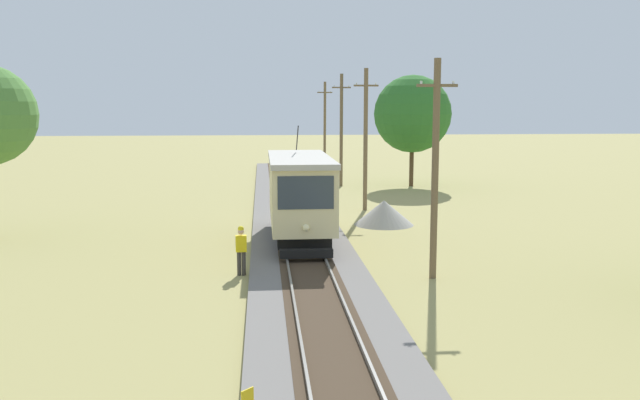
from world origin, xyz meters
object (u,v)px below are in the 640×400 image
at_px(gravel_pile, 384,213).
at_px(utility_pole_distant, 325,125).
at_px(utility_pole_far, 341,129).
at_px(utility_pole_near_tram, 435,168).
at_px(red_tram, 300,194).
at_px(utility_pole_mid, 366,138).
at_px(track_worker, 241,248).
at_px(tree_left_near, 412,114).

bearing_deg(gravel_pile, utility_pole_distant, 90.43).
bearing_deg(utility_pole_distant, utility_pole_far, -90.00).
xyz_separation_m(utility_pole_near_tram, utility_pole_distant, (0.00, 39.18, 0.33)).
bearing_deg(utility_pole_far, utility_pole_near_tram, -90.00).
xyz_separation_m(red_tram, utility_pole_distant, (4.29, 32.98, 2.01)).
relative_size(utility_pole_far, gravel_pile, 2.76).
distance_m(utility_pole_mid, utility_pole_distant, 24.10).
relative_size(red_tram, utility_pole_near_tram, 1.13).
height_order(utility_pole_distant, track_worker, utility_pole_distant).
distance_m(utility_pole_mid, gravel_pile, 5.90).
distance_m(utility_pole_near_tram, utility_pole_distant, 39.18).
height_order(utility_pole_mid, track_worker, utility_pole_mid).
xyz_separation_m(utility_pole_mid, utility_pole_far, (0.00, 11.40, 0.12)).
height_order(gravel_pile, track_worker, track_worker).
relative_size(gravel_pile, tree_left_near, 0.36).
relative_size(red_tram, track_worker, 4.79).
relative_size(red_tram, utility_pole_distant, 1.04).
height_order(track_worker, tree_left_near, tree_left_near).
distance_m(red_tram, utility_pole_far, 20.82).
bearing_deg(utility_pole_far, red_tram, -101.94).
xyz_separation_m(red_tram, utility_pole_mid, (4.29, 8.87, 1.94)).
height_order(utility_pole_mid, utility_pole_distant, utility_pole_distant).
bearing_deg(utility_pole_distant, red_tram, -97.41).
bearing_deg(gravel_pile, utility_pole_mid, 92.65).
xyz_separation_m(utility_pole_far, tree_left_near, (5.27, -0.34, 1.13)).
height_order(red_tram, utility_pole_far, utility_pole_far).
xyz_separation_m(utility_pole_near_tram, gravel_pile, (0.22, 10.35, -3.25)).
xyz_separation_m(utility_pole_far, utility_pole_distant, (0.00, 12.70, -0.06)).
relative_size(utility_pole_far, track_worker, 4.66).
height_order(red_tram, tree_left_near, tree_left_near).
bearing_deg(utility_pole_mid, gravel_pile, -87.35).
bearing_deg(gravel_pile, utility_pole_far, 90.78).
bearing_deg(track_worker, gravel_pile, 138.42).
relative_size(utility_pole_near_tram, tree_left_near, 0.91).
relative_size(utility_pole_near_tram, gravel_pile, 2.51).
distance_m(utility_pole_near_tram, utility_pole_mid, 15.08).
distance_m(utility_pole_mid, tree_left_near, 12.32).
height_order(utility_pole_mid, tree_left_near, tree_left_near).
bearing_deg(gravel_pile, utility_pole_near_tram, -91.21).
distance_m(gravel_pile, track_worker, 11.65).
height_order(utility_pole_distant, tree_left_near, tree_left_near).
xyz_separation_m(red_tram, track_worker, (-2.39, -5.25, -1.21)).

